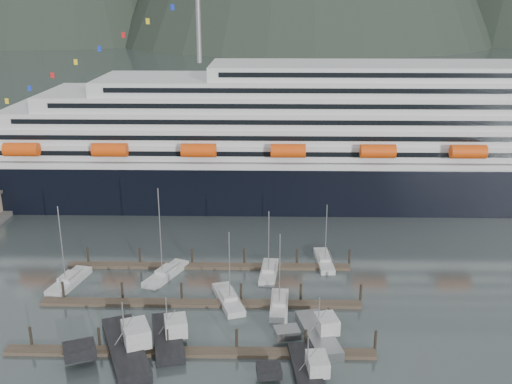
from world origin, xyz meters
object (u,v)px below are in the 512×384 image
at_px(sailboat_c, 228,300).
at_px(sailboat_f, 269,272).
at_px(trawler_a, 124,347).
at_px(trawler_c, 306,373).
at_px(trawler_b, 167,336).
at_px(sailboat_h, 279,305).
at_px(sailboat_e, 166,274).
at_px(trawler_d, 317,333).
at_px(cruise_ship, 379,146).
at_px(sailboat_a, 69,282).
at_px(sailboat_g, 324,261).

height_order(sailboat_c, sailboat_f, sailboat_c).
bearing_deg(trawler_a, trawler_c, -123.85).
bearing_deg(sailboat_f, trawler_b, 151.88).
distance_m(sailboat_f, sailboat_h, 11.24).
xyz_separation_m(sailboat_e, trawler_b, (3.35, -19.69, 0.48)).
bearing_deg(sailboat_c, trawler_d, -146.60).
bearing_deg(sailboat_f, sailboat_c, 152.46).
height_order(cruise_ship, sailboat_a, cruise_ship).
xyz_separation_m(cruise_ship, sailboat_f, (-24.80, -41.59, -11.63)).
distance_m(cruise_ship, trawler_a, 79.12).
bearing_deg(sailboat_h, trawler_c, -167.44).
bearing_deg(trawler_a, sailboat_c, -64.01).
bearing_deg(sailboat_c, sailboat_f, -51.08).
height_order(sailboat_f, trawler_a, sailboat_f).
bearing_deg(cruise_ship, sailboat_c, -121.17).
xyz_separation_m(sailboat_g, trawler_d, (-3.06, -24.24, 0.49)).
bearing_deg(sailboat_g, sailboat_e, 98.76).
bearing_deg(sailboat_c, cruise_ship, -49.53).
height_order(sailboat_g, trawler_d, sailboat_g).
height_order(sailboat_g, trawler_c, sailboat_g).
bearing_deg(trawler_a, sailboat_g, -67.11).
bearing_deg(sailboat_g, trawler_a, 131.50).
bearing_deg(trawler_d, cruise_ship, -29.14).
relative_size(trawler_b, trawler_c, 0.95).
xyz_separation_m(cruise_ship, sailboat_g, (-15.24, -36.87, -11.65)).
relative_size(cruise_ship, sailboat_e, 13.04).
bearing_deg(trawler_d, sailboat_g, -19.66).
bearing_deg(sailboat_h, sailboat_g, -23.88).
bearing_deg(sailboat_c, trawler_c, -168.96).
bearing_deg(sailboat_e, sailboat_a, 125.13).
bearing_deg(trawler_a, trawler_d, -103.01).
height_order(sailboat_a, sailboat_g, sailboat_a).
distance_m(sailboat_a, trawler_b, 24.80).
relative_size(sailboat_c, trawler_a, 0.80).
xyz_separation_m(sailboat_c, sailboat_e, (-10.84, 8.50, 0.03)).
bearing_deg(sailboat_g, trawler_d, 169.28).
bearing_deg(sailboat_h, sailboat_f, 10.79).
xyz_separation_m(sailboat_f, sailboat_g, (9.55, 4.71, -0.02)).
relative_size(sailboat_a, trawler_a, 0.93).
distance_m(trawler_a, trawler_b, 5.80).
bearing_deg(cruise_ship, sailboat_f, -120.81).
bearing_deg(cruise_ship, trawler_c, -106.22).
distance_m(sailboat_a, sailboat_f, 32.32).
bearing_deg(sailboat_g, sailboat_a, 98.51).
bearing_deg(sailboat_c, sailboat_g, -66.07).
relative_size(sailboat_f, trawler_c, 0.96).
distance_m(sailboat_a, sailboat_h, 34.30).
xyz_separation_m(cruise_ship, trawler_c, (-20.35, -69.96, -11.22)).
bearing_deg(sailboat_a, trawler_a, -133.06).
xyz_separation_m(sailboat_f, trawler_a, (-18.70, -23.57, 0.59)).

